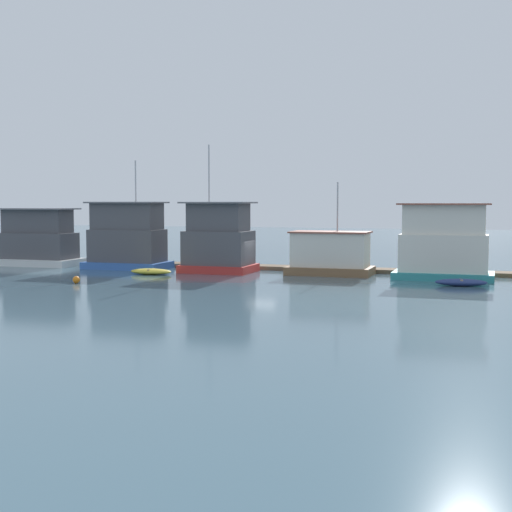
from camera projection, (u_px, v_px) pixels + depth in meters
name	position (u px, v px, depth m)	size (l,w,h in m)	color
ground_plane	(260.00, 273.00, 55.37)	(200.00, 200.00, 0.00)	#426070
dock_walkway	(273.00, 267.00, 58.60)	(59.60, 2.04, 0.30)	brown
houseboat_white	(38.00, 240.00, 62.05)	(7.32, 3.84, 4.99)	white
houseboat_blue	(127.00, 238.00, 59.03)	(6.75, 3.85, 8.91)	#3866B7
houseboat_red	(219.00, 240.00, 55.93)	(5.50, 4.03, 9.99)	red
houseboat_brown	(330.00, 254.00, 54.03)	(6.41, 3.59, 7.00)	brown
houseboat_teal	(444.00, 245.00, 50.74)	(6.98, 3.72, 5.42)	teal
dinghy_yellow	(151.00, 271.00, 54.29)	(3.35, 1.62, 0.45)	yellow
dinghy_navy	(461.00, 282.00, 46.69)	(3.47, 1.58, 0.48)	navy
buoy_orange	(76.00, 280.00, 48.30)	(0.49, 0.49, 0.49)	orange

